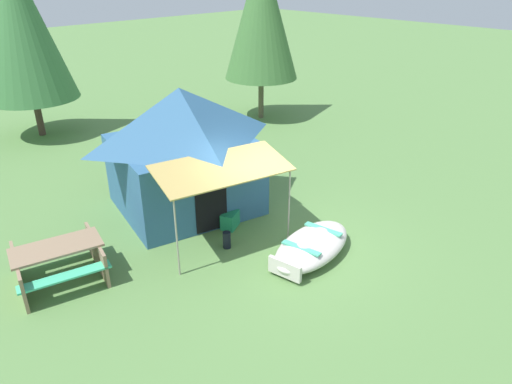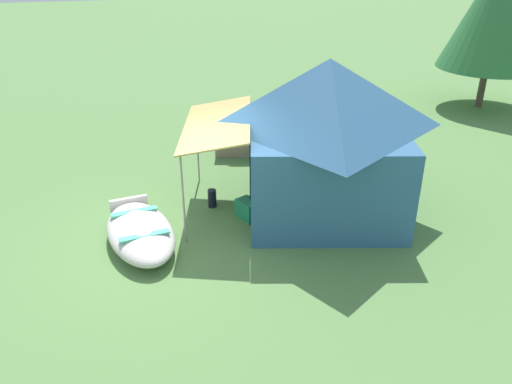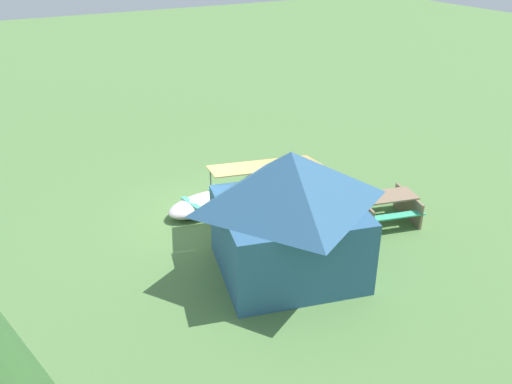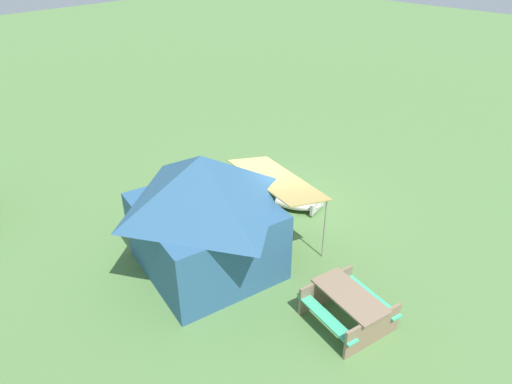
{
  "view_description": "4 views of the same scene",
  "coord_description": "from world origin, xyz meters",
  "views": [
    {
      "loc": [
        -6.52,
        -5.81,
        5.53
      ],
      "look_at": [
        0.2,
        1.07,
        0.81
      ],
      "focal_mm": 33.14,
      "sensor_mm": 36.0,
      "label": 1
    },
    {
      "loc": [
        8.12,
        -0.55,
        4.92
      ],
      "look_at": [
        0.03,
        1.41,
        0.75
      ],
      "focal_mm": 35.93,
      "sensor_mm": 36.0,
      "label": 2
    },
    {
      "loc": [
        5.23,
        11.81,
        7.27
      ],
      "look_at": [
        -0.61,
        1.03,
        1.2
      ],
      "focal_mm": 37.99,
      "sensor_mm": 36.0,
      "label": 3
    },
    {
      "loc": [
        -7.52,
        8.56,
        7.32
      ],
      "look_at": [
        -0.33,
        1.03,
        1.25
      ],
      "focal_mm": 32.57,
      "sensor_mm": 36.0,
      "label": 4
    }
  ],
  "objects": [
    {
      "name": "picnic_table",
      "position": [
        -4.0,
        2.1,
        0.47
      ],
      "size": [
        1.9,
        1.78,
        0.76
      ],
      "color": "#8F7359",
      "rests_on": "ground_plane"
    },
    {
      "name": "canvas_cabin_tent",
      "position": [
        -0.45,
        2.87,
        1.55
      ],
      "size": [
        3.91,
        4.78,
        2.98
      ],
      "color": "#31608A",
      "rests_on": "ground_plane"
    },
    {
      "name": "ground_plane",
      "position": [
        0.0,
        0.0,
        0.0
      ],
      "size": [
        80.0,
        80.0,
        0.0
      ],
      "primitive_type": "plane",
      "color": "#598345"
    },
    {
      "name": "beached_rowboat",
      "position": [
        0.07,
        -0.71,
        0.24
      ],
      "size": [
        2.42,
        1.47,
        0.45
      ],
      "color": "silver",
      "rests_on": "ground_plane"
    },
    {
      "name": "cooler_box",
      "position": [
        -0.36,
        1.34,
        0.19
      ],
      "size": [
        0.54,
        0.47,
        0.37
      ],
      "primitive_type": "cube",
      "rotation": [
        0.0,
        0.0,
        0.44
      ],
      "color": "#1E8557",
      "rests_on": "ground_plane"
    },
    {
      "name": "fuel_can",
      "position": [
        -0.99,
        0.74,
        0.19
      ],
      "size": [
        0.18,
        0.18,
        0.38
      ],
      "primitive_type": "cylinder",
      "rotation": [
        0.0,
        0.0,
        3.17
      ],
      "color": "black",
      "rests_on": "ground_plane"
    }
  ]
}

